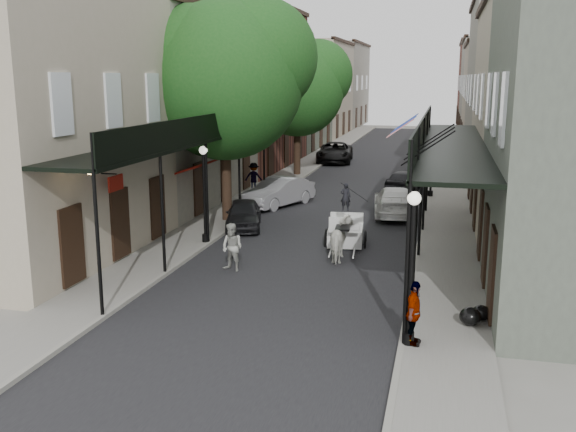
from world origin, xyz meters
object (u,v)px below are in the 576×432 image
Objects in this scene: tree_near at (235,74)px; carriage at (346,219)px; lamppost_left at (204,193)px; car_right_near at (395,201)px; lamppost_right_near at (411,267)px; horse at (342,239)px; car_right_far at (405,180)px; tree_far at (303,85)px; lamppost_right_far at (432,160)px; pedestrian_sidewalk_right at (414,313)px; car_left_far at (335,152)px; pedestrian_walking at (232,247)px; car_left_mid at (279,192)px; car_left_near at (244,214)px; pedestrian_sidewalk_left at (254,177)px.

carriage is (5.34, -2.67, -5.50)m from tree_near.
lamppost_left is at bearing -88.66° from tree_near.
carriage is at bearing 69.42° from car_right_near.
lamppost_right_near is 7.75m from horse.
car_right_far is at bearing -100.19° from horse.
tree_far reaches higher than lamppost_left.
lamppost_left reaches higher than carriage.
pedestrian_sidewalk_right is (0.10, -20.00, -1.14)m from lamppost_right_far.
car_right_near is (1.23, 7.94, -0.08)m from horse.
lamppost_right_near is at bearing -55.73° from tree_near.
lamppost_left is 25.33m from car_left_far.
pedestrian_walking is 11.07m from car_left_mid.
lamppost_right_near is 0.68× the size of car_left_far.
horse is 6.23m from car_left_near.
lamppost_left reaches higher than car_left_far.
car_right_near is at bearing 12.26° from pedestrian_sidewalk_right.
pedestrian_sidewalk_left is 8.62m from car_right_far.
pedestrian_walking reaches higher than car_left_far.
tree_far is 11.44m from car_left_mid.
lamppost_right_far is (0.00, 20.00, 0.00)m from lamppost_right_near.
car_left_far is at bearing -102.25° from pedestrian_sidewalk_left.
horse is 0.33× the size of car_left_far.
car_left_mid is at bearing 122.47° from pedestrian_sidewalk_left.
tree_near is 2.60× the size of lamppost_right_far.
lamppost_left is 1.46× the size of carriage.
car_left_mid is at bearing -95.20° from car_left_far.
car_right_near is at bearing 104.83° from car_right_far.
tree_near is 8.87m from pedestrian_sidewalk_left.
pedestrian_sidewalk_right reaches higher than horse.
car_left_near is at bearing -130.23° from lamppost_right_far.
car_left_far reaches higher than car_right_near.
lamppost_right_far is at bearing 68.80° from carriage.
pedestrian_walking is 1.03× the size of pedestrian_sidewalk_right.
car_left_mid is (-4.40, 6.49, -0.27)m from carriage.
tree_near is 5.93× the size of pedestrian_sidewalk_left.
car_left_mid is (-1.25, 11.00, -0.10)m from pedestrian_walking.
lamppost_right_far is at bearing 6.49° from pedestrian_sidewalk_right.
pedestrian_walking is (-3.15, -4.51, -0.18)m from carriage.
car_right_far is (4.60, 17.05, -0.21)m from pedestrian_walking.
car_right_near is (6.85, -11.09, -5.16)m from tree_far.
lamppost_right_near is 0.79× the size of car_right_near.
pedestrian_walking is 0.46× the size of car_right_far.
lamppost_right_far is 20.03m from pedestrian_sidewalk_right.
pedestrian_sidewalk_left reaches higher than car_right_near.
carriage is 0.47× the size of car_left_far.
car_left_mid is at bearing 76.15° from tree_near.
car_right_near is (-1.60, 15.09, -0.23)m from pedestrian_sidewalk_right.
horse reaches higher than car_right_near.
car_left_near is 0.83× the size of car_left_mid.
tree_far is 9.55m from car_right_far.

